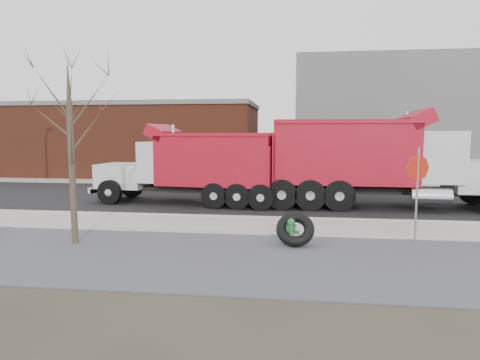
# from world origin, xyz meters

# --- Properties ---
(ground) EXTENTS (120.00, 120.00, 0.00)m
(ground) POSITION_xyz_m (0.00, 0.00, 0.00)
(ground) COLOR #383328
(ground) RESTS_ON ground
(gravel_verge) EXTENTS (60.00, 5.00, 0.03)m
(gravel_verge) POSITION_xyz_m (0.00, -3.50, 0.01)
(gravel_verge) COLOR slate
(gravel_verge) RESTS_ON ground
(sidewalk) EXTENTS (60.00, 2.50, 0.06)m
(sidewalk) POSITION_xyz_m (0.00, 0.25, 0.03)
(sidewalk) COLOR #9E9B93
(sidewalk) RESTS_ON ground
(curb) EXTENTS (60.00, 0.15, 0.11)m
(curb) POSITION_xyz_m (0.00, 1.55, 0.06)
(curb) COLOR #9E9B93
(curb) RESTS_ON ground
(road) EXTENTS (60.00, 9.40, 0.02)m
(road) POSITION_xyz_m (0.00, 6.30, 0.01)
(road) COLOR black
(road) RESTS_ON ground
(far_sidewalk) EXTENTS (60.00, 2.00, 0.06)m
(far_sidewalk) POSITION_xyz_m (0.00, 12.00, 0.03)
(far_sidewalk) COLOR #9E9B93
(far_sidewalk) RESTS_ON ground
(building_grey) EXTENTS (12.00, 10.00, 8.00)m
(building_grey) POSITION_xyz_m (9.00, 18.00, 4.00)
(building_grey) COLOR slate
(building_grey) RESTS_ON ground
(building_brick) EXTENTS (20.20, 8.20, 5.30)m
(building_brick) POSITION_xyz_m (-10.00, 17.00, 2.65)
(building_brick) COLOR brown
(building_brick) RESTS_ON ground
(bare_tree) EXTENTS (3.20, 3.20, 5.20)m
(bare_tree) POSITION_xyz_m (-3.20, -2.60, 3.30)
(bare_tree) COLOR #382D23
(bare_tree) RESTS_ON ground
(fire_hydrant) EXTENTS (0.45, 0.44, 0.79)m
(fire_hydrant) POSITION_xyz_m (2.93, -2.05, 0.36)
(fire_hydrant) COLOR #2C7438
(fire_hydrant) RESTS_ON ground
(truck_tire) EXTENTS (1.08, 0.95, 0.99)m
(truck_tire) POSITION_xyz_m (3.04, -2.00, 0.47)
(truck_tire) COLOR black
(truck_tire) RESTS_ON ground
(stop_sign) EXTENTS (0.69, 0.34, 2.76)m
(stop_sign) POSITION_xyz_m (6.47, -1.24, 1.88)
(stop_sign) COLOR gray
(stop_sign) RESTS_ON ground
(dump_truck_red_a) EXTENTS (10.22, 2.92, 4.06)m
(dump_truck_red_a) POSITION_xyz_m (6.42, 4.63, 2.06)
(dump_truck_red_a) COLOR black
(dump_truck_red_a) RESTS_ON ground
(dump_truck_red_b) EXTENTS (8.28, 3.07, 3.47)m
(dump_truck_red_b) POSITION_xyz_m (-1.40, 4.54, 1.77)
(dump_truck_red_b) COLOR black
(dump_truck_red_b) RESTS_ON ground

